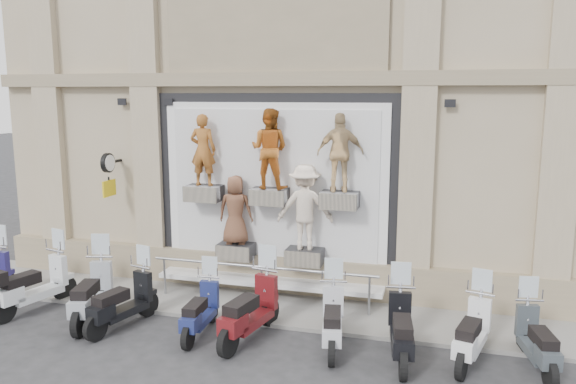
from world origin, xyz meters
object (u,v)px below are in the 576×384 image
scooter_b (33,274)px  scooter_j (538,329)px  scooter_d (122,291)px  scooter_g (333,308)px  scooter_f (250,298)px  scooter_i (473,321)px  scooter_e (200,300)px  guard_rail (262,286)px  clock_sign_bracket (109,169)px  scooter_h (402,317)px  scooter_c (91,282)px

scooter_b → scooter_j: scooter_b is taller
scooter_d → scooter_g: scooter_d is taller
scooter_f → scooter_g: scooter_f is taller
scooter_b → scooter_i: scooter_b is taller
scooter_e → scooter_g: (2.52, 0.13, 0.06)m
scooter_f → guard_rail: bearing=112.1°
clock_sign_bracket → scooter_g: (5.74, -1.99, -2.05)m
scooter_j → scooter_d: bearing=171.9°
scooter_h → scooter_b: bearing=171.2°
scooter_e → scooter_h: size_ratio=0.89×
scooter_e → scooter_f: scooter_f is taller
scooter_b → scooter_f: bearing=12.9°
scooter_b → scooter_f: size_ratio=0.98×
guard_rail → scooter_i: (4.23, -1.44, 0.28)m
scooter_c → scooter_e: scooter_c is taller
scooter_e → scooter_j: size_ratio=0.97×
guard_rail → scooter_f: size_ratio=2.46×
scooter_d → scooter_h: scooter_h is taller
scooter_f → scooter_h: bearing=10.7°
scooter_c → guard_rail: bearing=13.6°
guard_rail → scooter_c: scooter_c is taller
scooter_c → scooter_f: 3.35m
clock_sign_bracket → scooter_h: 7.56m
guard_rail → scooter_c: (-3.04, -1.65, 0.36)m
clock_sign_bracket → scooter_e: clock_sign_bracket is taller
scooter_e → scooter_f: bearing=-1.2°
scooter_d → scooter_f: 2.59m
clock_sign_bracket → scooter_h: clock_sign_bracket is taller
guard_rail → scooter_f: (0.31, -1.62, 0.37)m
scooter_e → scooter_f: (0.99, 0.04, 0.14)m
clock_sign_bracket → scooter_g: clock_sign_bracket is taller
scooter_h → clock_sign_bracket: bearing=155.5°
scooter_d → scooter_i: size_ratio=1.02×
scooter_d → scooter_e: bearing=18.0°
scooter_i → scooter_d: bearing=-162.5°
scooter_d → scooter_i: bearing=17.2°
scooter_i → guard_rail: bearing=175.9°
scooter_g → scooter_i: scooter_g is taller
scooter_c → scooter_j: (8.30, 0.25, -0.11)m
guard_rail → scooter_d: 2.90m
guard_rail → scooter_i: bearing=-18.7°
scooter_c → scooter_d: 0.77m
clock_sign_bracket → scooter_f: bearing=-26.4°
scooter_b → scooter_i: size_ratio=1.10×
guard_rail → scooter_g: 2.41m
scooter_e → scooter_i: scooter_i is taller
scooter_g → scooter_i: (2.39, 0.09, -0.00)m
scooter_g → scooter_j: 3.42m
scooter_d → scooter_h: bearing=15.5°
scooter_c → scooter_h: 6.11m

